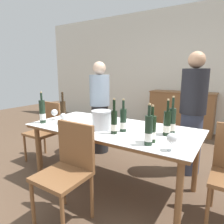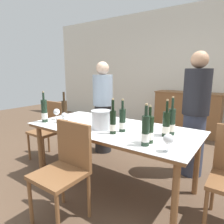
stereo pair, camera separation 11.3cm
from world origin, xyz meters
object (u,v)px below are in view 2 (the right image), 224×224
Objects in this scene: wine_bottle_0 at (122,121)px; chair_left_end at (50,126)px; wine_bottle_6 at (172,122)px; wine_glass_2 at (168,140)px; ice_bucket at (101,119)px; dining_table at (112,132)px; wine_bottle_5 at (166,125)px; person_host at (103,108)px; wine_bottle_3 at (113,122)px; wine_bottle_7 at (44,112)px; wine_glass_0 at (64,116)px; person_guest_left at (195,115)px; wine_bottle_2 at (146,131)px; sideboard_cabinet at (187,113)px; wine_glass_1 at (57,112)px; chair_near_front at (66,164)px; wine_bottle_4 at (149,130)px; wine_bottle_1 at (65,112)px.

wine_bottle_0 reaches higher than chair_left_end.
wine_bottle_6 is 2.64× the size of wine_glass_2.
wine_bottle_0 is (0.25, 0.05, 0.01)m from ice_bucket.
dining_table is 0.66m from wine_bottle_5.
wine_glass_2 is 1.88m from person_host.
wine_bottle_5 is 0.42× the size of chair_left_end.
person_host is (-0.88, 0.97, -0.09)m from wine_bottle_3.
wine_bottle_7 is at bearing -167.84° from ice_bucket.
wine_glass_2 is at bearing -4.51° from wine_glass_0.
wine_bottle_7 is 0.26× the size of person_host.
wine_glass_2 is 0.09× the size of person_guest_left.
wine_bottle_0 is at bearing 148.58° from wine_bottle_2.
wine_bottle_5 is (0.46, -2.61, 0.38)m from sideboard_cabinet.
wine_bottle_0 reaches higher than wine_glass_0.
wine_glass_1 is 0.09× the size of person_guest_left.
wine_glass_0 is at bearing -80.24° from person_host.
ice_bucket is 0.63× the size of wine_bottle_0.
wine_glass_2 is at bearing -5.28° from wine_bottle_2.
chair_left_end is at bearing 176.19° from dining_table.
wine_bottle_6 is 0.44× the size of chair_near_front.
person_host reaches higher than wine_bottle_2.
wine_bottle_7 is 0.44× the size of chair_near_front.
wine_bottle_0 reaches higher than wine_glass_1.
person_guest_left reaches higher than wine_glass_2.
wine_glass_2 is (0.60, -0.26, -0.02)m from wine_bottle_0.
wine_bottle_4 is at bearing -81.92° from sideboard_cabinet.
ice_bucket is 1.29m from chair_left_end.
wine_glass_0 is (-0.75, -0.15, -0.02)m from wine_bottle_0.
wine_bottle_3 is 0.42× the size of chair_left_end.
dining_table is 13.52× the size of wine_glass_0.
dining_table is 5.28× the size of wine_bottle_3.
person_guest_left is at bearing 59.34° from wine_bottle_0.
wine_bottle_2 is 0.21m from wine_glass_2.
wine_bottle_3 is (0.21, -0.07, 0.01)m from ice_bucket.
wine_glass_0 is (-1.22, -0.35, -0.03)m from wine_bottle_6.
wine_glass_1 is (-0.84, -0.12, 0.16)m from dining_table.
wine_bottle_1 is at bearing -14.02° from wine_glass_1.
person_host is at bearing -177.67° from person_guest_left.
wine_bottle_6 reaches higher than chair_left_end.
dining_table is at bearing 19.81° from wine_bottle_7.
wine_bottle_2 reaches higher than chair_left_end.
wine_bottle_0 is 1.52m from chair_left_end.
wine_bottle_2 is 0.42× the size of chair_left_end.
wine_bottle_5 is 0.41× the size of chair_near_front.
wine_bottle_3 is 2.47× the size of wine_glass_2.
dining_table is 0.23m from ice_bucket.
wine_bottle_4 is 1.42m from wine_glass_1.
wine_bottle_2 is at bearing 174.72° from wine_glass_2.
wine_bottle_5 reaches higher than ice_bucket.
ice_bucket is at bearing 92.71° from chair_near_front.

